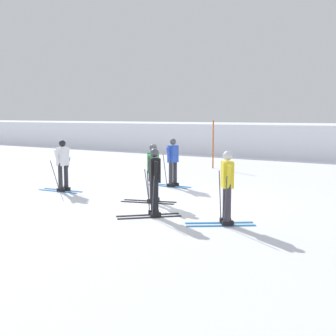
% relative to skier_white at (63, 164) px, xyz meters
% --- Properties ---
extents(ground_plane, '(120.00, 120.00, 0.00)m').
position_rel_skier_white_xyz_m(ground_plane, '(4.14, 0.39, -0.92)').
color(ground_plane, white).
extents(far_snow_ridge, '(80.00, 8.46, 1.97)m').
position_rel_skier_white_xyz_m(far_snow_ridge, '(4.14, 18.81, 0.07)').
color(far_snow_ridge, white).
rests_on(far_snow_ridge, ground).
extents(skier_white, '(1.63, 1.00, 1.71)m').
position_rel_skier_white_xyz_m(skier_white, '(0.00, 0.00, 0.00)').
color(skier_white, '#237AC6').
rests_on(skier_white, ground).
extents(skier_blue, '(1.60, 1.00, 1.71)m').
position_rel_skier_white_xyz_m(skier_blue, '(2.54, 2.81, 0.00)').
color(skier_blue, '#237AC6').
rests_on(skier_blue, ground).
extents(skier_green, '(1.64, 0.96, 1.71)m').
position_rel_skier_white_xyz_m(skier_green, '(3.59, 0.09, -0.00)').
color(skier_green, black).
rests_on(skier_green, ground).
extents(skier_yellow, '(1.51, 1.24, 1.71)m').
position_rel_skier_white_xyz_m(skier_yellow, '(6.49, -1.13, 0.00)').
color(skier_yellow, '#237AC6').
rests_on(skier_yellow, ground).
extents(skier_black, '(1.39, 1.40, 1.71)m').
position_rel_skier_white_xyz_m(skier_black, '(4.62, -1.34, 0.00)').
color(skier_black, black).
rests_on(skier_black, ground).
extents(trail_marker_pole, '(0.07, 0.07, 2.29)m').
position_rel_skier_white_xyz_m(trail_marker_pole, '(1.25, 8.49, 0.23)').
color(trail_marker_pole, '#C65614').
rests_on(trail_marker_pole, ground).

